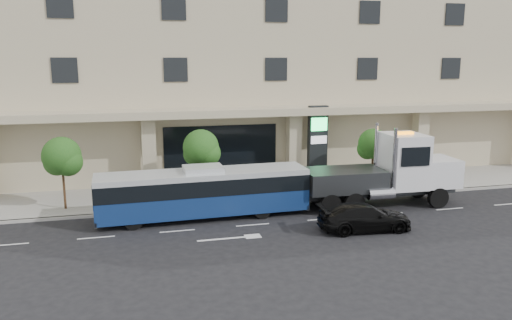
# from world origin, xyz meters

# --- Properties ---
(ground) EXTENTS (120.00, 120.00, 0.00)m
(ground) POSITION_xyz_m (0.00, 0.00, 0.00)
(ground) COLOR black
(ground) RESTS_ON ground
(sidewalk) EXTENTS (120.00, 6.00, 0.15)m
(sidewalk) POSITION_xyz_m (0.00, 5.00, 0.07)
(sidewalk) COLOR gray
(sidewalk) RESTS_ON ground
(curb) EXTENTS (120.00, 0.30, 0.15)m
(curb) POSITION_xyz_m (0.00, 2.00, 0.07)
(curb) COLOR gray
(curb) RESTS_ON ground
(convention_center) EXTENTS (60.00, 17.60, 20.00)m
(convention_center) POSITION_xyz_m (-0.00, 15.42, 9.97)
(convention_center) COLOR tan
(convention_center) RESTS_ON ground
(tree_left) EXTENTS (2.27, 2.20, 4.22)m
(tree_left) POSITION_xyz_m (-9.97, 3.59, 3.11)
(tree_left) COLOR #422B19
(tree_left) RESTS_ON sidewalk
(tree_mid) EXTENTS (2.28, 2.20, 4.38)m
(tree_mid) POSITION_xyz_m (-1.97, 3.59, 3.26)
(tree_mid) COLOR #422B19
(tree_mid) RESTS_ON sidewalk
(tree_right) EXTENTS (2.10, 2.00, 4.04)m
(tree_right) POSITION_xyz_m (9.53, 3.59, 3.04)
(tree_right) COLOR #422B19
(tree_right) RESTS_ON sidewalk
(city_bus) EXTENTS (11.69, 2.77, 2.95)m
(city_bus) POSITION_xyz_m (-2.34, 0.39, 1.50)
(city_bus) COLOR black
(city_bus) RESTS_ON ground
(tow_truck) EXTENTS (10.73, 2.96, 4.88)m
(tow_truck) POSITION_xyz_m (8.77, 0.17, 2.01)
(tow_truck) COLOR #2D3033
(tow_truck) RESTS_ON ground
(black_sedan) EXTENTS (4.97, 2.31, 1.40)m
(black_sedan) POSITION_xyz_m (5.42, -3.68, 0.70)
(black_sedan) COLOR black
(black_sedan) RESTS_ON ground
(signage_pylon) EXTENTS (1.38, 0.59, 5.41)m
(signage_pylon) POSITION_xyz_m (6.50, 6.05, 2.90)
(signage_pylon) COLOR black
(signage_pylon) RESTS_ON sidewalk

